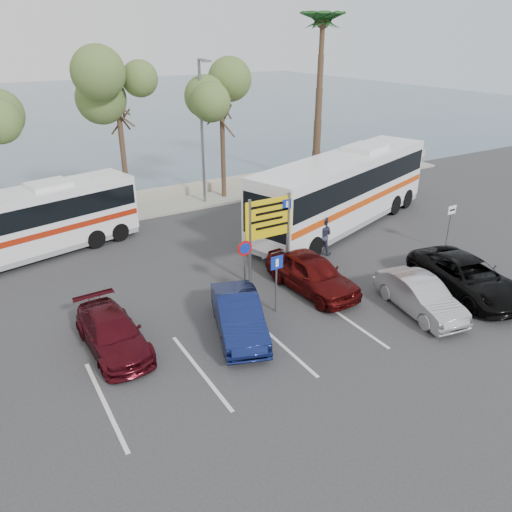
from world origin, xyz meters
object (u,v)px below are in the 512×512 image
street_lamp_right (202,126)px  car_maroon (113,333)px  suv_black (467,277)px  pedestrian_near (267,240)px  coach_bus_right (343,193)px  car_blue (239,316)px  car_silver_b (420,296)px  coach_bus_left (20,228)px  car_red (312,273)px  pedestrian_far (323,235)px  direction_sign (269,224)px

street_lamp_right → car_maroon: street_lamp_right is taller
suv_black → pedestrian_near: 8.43m
car_maroon → street_lamp_right: bearing=51.3°
coach_bus_right → car_blue: 11.57m
pedestrian_near → car_silver_b: bearing=99.4°
coach_bus_left → car_red: bearing=-43.8°
coach_bus_right → pedestrian_far: size_ratio=7.09×
coach_bus_left → car_blue: 11.62m
direction_sign → coach_bus_right: 7.40m
coach_bus_right → car_maroon: bearing=-159.8°
car_blue → pedestrian_near: size_ratio=2.24×
coach_bus_right → suv_black: size_ratio=2.54×
car_blue → car_silver_b: bearing=0.6°
coach_bus_left → pedestrian_far: bearing=-28.0°
coach_bus_left → car_silver_b: 17.11m
car_maroon → car_red: (7.93, 0.00, 0.16)m
car_maroon → pedestrian_near: pedestrian_near is taller
suv_black → car_maroon: bearing=176.3°
car_blue → car_red: size_ratio=0.94×
coach_bus_left → pedestrian_near: (9.44, -5.50, -0.61)m
street_lamp_right → coach_bus_right: (4.60, -7.02, -2.75)m
direction_sign → car_maroon: 7.44m
coach_bus_left → car_silver_b: bearing=-46.4°
coach_bus_left → pedestrian_far: coach_bus_left is taller
suv_black → pedestrian_far: (-2.50, 5.93, 0.21)m
car_blue → pedestrian_near: pedestrian_near is taller
pedestrian_near → car_blue: bearing=40.2°
direction_sign → coach_bus_right: size_ratio=0.28×
coach_bus_left → pedestrian_near: size_ratio=5.86×
coach_bus_right → car_red: bearing=-138.6°
street_lamp_right → direction_sign: size_ratio=2.23×
car_red → pedestrian_far: pedestrian_far is taller
street_lamp_right → car_maroon: 15.54m
car_silver_b → pedestrian_near: pedestrian_near is taller
car_red → pedestrian_near: size_ratio=2.39×
pedestrian_far → street_lamp_right: bearing=-35.0°
car_red → car_silver_b: (2.40, -3.38, -0.10)m
street_lamp_right → coach_bus_left: bearing=-163.9°
street_lamp_right → coach_bus_right: bearing=-56.8°
car_blue → direction_sign: bearing=63.0°
direction_sign → pedestrian_near: direction_sign is taller
street_lamp_right → car_blue: (-5.06, -13.28, -3.92)m
car_blue → car_silver_b: (6.40, -2.12, -0.03)m
street_lamp_right → car_maroon: bearing=-126.8°
car_red → car_maroon: bearing=176.5°
street_lamp_right → direction_sign: street_lamp_right is taller
coach_bus_right → suv_black: coach_bus_right is taller
car_maroon → coach_bus_right: bearing=18.3°
car_blue → car_maroon: (-3.94, 1.26, -0.09)m
pedestrian_far → pedestrian_near: bearing=26.9°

